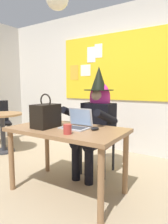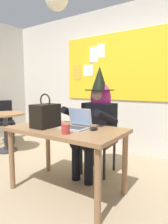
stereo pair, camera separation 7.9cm
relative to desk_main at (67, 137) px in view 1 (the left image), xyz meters
name	(u,v)px [view 1 (the left image)]	position (x,y,z in m)	size (l,w,h in m)	color
ground_plane	(52,192)	(-0.13, -0.12, -0.64)	(24.00, 24.00, 0.00)	tan
wall_back_bulletin	(120,79)	(-0.13, 1.75, 0.69)	(5.50, 1.94, 2.62)	silver
desk_main	(67,137)	(0.00, 0.00, 0.00)	(1.28, 0.75, 0.73)	#8E6642
chair_at_desk	(100,136)	(0.03, 0.72, -0.13)	(0.45, 0.45, 0.90)	#4C1E19
person_costumed	(96,116)	(0.03, 0.60, 0.16)	(0.61, 0.67, 1.46)	black
laptop	(77,124)	(0.09, 0.06, 0.15)	(0.30, 0.24, 0.21)	#B7B7BC
computer_mouse	(95,129)	(0.31, 0.07, 0.12)	(0.06, 0.10, 0.03)	black
handbag	(46,116)	(-0.22, -0.10, 0.23)	(0.20, 0.30, 0.38)	black
coffee_mug	(67,129)	(0.17, -0.22, 0.15)	(0.08, 0.08, 0.10)	#B23833
side_table_round	(3,124)	(-1.84, 0.47, -0.11)	(0.69, 0.69, 0.71)	#A37547
chair_spare_by_window	(0,119)	(-2.46, 0.83, -0.14)	(0.57, 0.57, 0.89)	black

